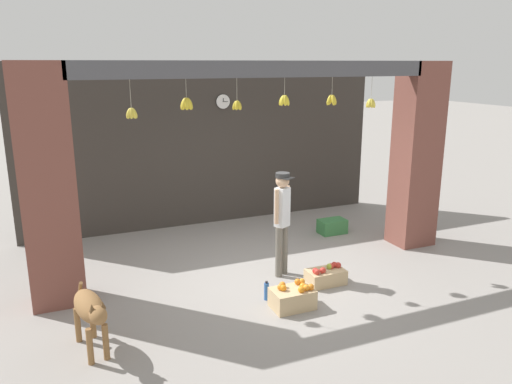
{
  "coord_description": "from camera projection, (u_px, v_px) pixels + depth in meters",
  "views": [
    {
      "loc": [
        -3.01,
        -6.7,
        3.27
      ],
      "look_at": [
        0.0,
        0.44,
        1.25
      ],
      "focal_mm": 35.0,
      "sensor_mm": 36.0,
      "label": 1
    }
  ],
  "objects": [
    {
      "name": "ground_plane",
      "position": [
        267.0,
        274.0,
        7.93
      ],
      "size": [
        60.0,
        60.0,
        0.0
      ],
      "primitive_type": "plane",
      "color": "gray"
    },
    {
      "name": "shop_back_wall",
      "position": [
        208.0,
        144.0,
        10.17
      ],
      "size": [
        7.42,
        0.12,
        3.3
      ],
      "primitive_type": "cube",
      "color": "#38332D",
      "rests_on": "ground_plane"
    },
    {
      "name": "shop_pillar_left",
      "position": [
        48.0,
        188.0,
        6.63
      ],
      "size": [
        0.7,
        0.6,
        3.3
      ],
      "primitive_type": "cube",
      "color": "brown",
      "rests_on": "ground_plane"
    },
    {
      "name": "shop_pillar_right",
      "position": [
        416.0,
        156.0,
        8.93
      ],
      "size": [
        0.7,
        0.6,
        3.3
      ],
      "primitive_type": "cube",
      "color": "brown",
      "rests_on": "ground_plane"
    },
    {
      "name": "storefront_awning",
      "position": [
        264.0,
        71.0,
        7.24
      ],
      "size": [
        5.52,
        0.27,
        0.77
      ],
      "color": "#4C4C51"
    },
    {
      "name": "dog",
      "position": [
        90.0,
        310.0,
        5.67
      ],
      "size": [
        0.41,
        1.06,
        0.78
      ],
      "rotation": [
        0.0,
        0.0,
        -1.4
      ],
      "color": "olive",
      "rests_on": "ground_plane"
    },
    {
      "name": "shopkeeper",
      "position": [
        282.0,
        216.0,
        7.67
      ],
      "size": [
        0.31,
        0.31,
        1.66
      ],
      "rotation": [
        0.0,
        0.0,
        3.62
      ],
      "color": "#6B665B",
      "rests_on": "ground_plane"
    },
    {
      "name": "fruit_crate_oranges",
      "position": [
        293.0,
        297.0,
        6.82
      ],
      "size": [
        0.57,
        0.4,
        0.35
      ],
      "color": "tan",
      "rests_on": "ground_plane"
    },
    {
      "name": "fruit_crate_apples",
      "position": [
        326.0,
        276.0,
        7.57
      ],
      "size": [
        0.57,
        0.35,
        0.31
      ],
      "color": "tan",
      "rests_on": "ground_plane"
    },
    {
      "name": "produce_box_green",
      "position": [
        332.0,
        226.0,
        9.82
      ],
      "size": [
        0.53,
        0.33,
        0.28
      ],
      "primitive_type": "cube",
      "color": "#387A42",
      "rests_on": "ground_plane"
    },
    {
      "name": "water_bottle",
      "position": [
        267.0,
        291.0,
        7.06
      ],
      "size": [
        0.07,
        0.07,
        0.28
      ],
      "color": "#2D60AD",
      "rests_on": "ground_plane"
    },
    {
      "name": "wall_clock",
      "position": [
        223.0,
        102.0,
        10.01
      ],
      "size": [
        0.3,
        0.03,
        0.3
      ],
      "color": "black"
    }
  ]
}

